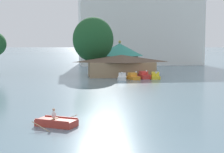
{
  "coord_description": "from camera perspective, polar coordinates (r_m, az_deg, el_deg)",
  "views": [
    {
      "loc": [
        -2.51,
        -28.43,
        6.2
      ],
      "look_at": [
        3.71,
        16.04,
        2.08
      ],
      "focal_mm": 54.87,
      "sensor_mm": 36.0,
      "label": 1
    }
  ],
  "objects": [
    {
      "name": "shoreline_tree_mid",
      "position": [
        72.3,
        -3.16,
        6.18
      ],
      "size": [
        8.57,
        8.57,
        12.07
      ],
      "color": "brown",
      "rests_on": "ground"
    },
    {
      "name": "background_building_block",
      "position": [
        111.71,
        4.55,
        8.24
      ],
      "size": [
        39.06,
        15.81,
        24.11
      ],
      "color": "silver",
      "rests_on": "ground"
    },
    {
      "name": "pedal_boat_orange",
      "position": [
        62.17,
        3.53,
        -0.05
      ],
      "size": [
        2.23,
        3.05,
        1.59
      ],
      "rotation": [
        0.0,
        0.0,
        -1.29
      ],
      "color": "orange",
      "rests_on": "ground"
    },
    {
      "name": "ground_plane",
      "position": [
        29.21,
        -2.87,
        -7.02
      ],
      "size": [
        2000.0,
        2000.0,
        0.0
      ],
      "primitive_type": "plane",
      "color": "slate"
    },
    {
      "name": "pedal_boat_red",
      "position": [
        63.96,
        5.37,
        0.15
      ],
      "size": [
        1.9,
        3.11,
        1.65
      ],
      "rotation": [
        0.0,
        0.0,
        -1.46
      ],
      "color": "red",
      "rests_on": "ground"
    },
    {
      "name": "pedal_boat_white",
      "position": [
        61.27,
        1.7,
        -0.09
      ],
      "size": [
        1.94,
        2.55,
        1.5
      ],
      "rotation": [
        0.0,
        0.0,
        -1.79
      ],
      "color": "white",
      "rests_on": "ground"
    },
    {
      "name": "rowboat_with_rower",
      "position": [
        26.88,
        -9.25,
        -7.53
      ],
      "size": [
        3.48,
        3.98,
        1.58
      ],
      "rotation": [
        0.0,
        0.0,
        5.76
      ],
      "color": "#B7382D",
      "rests_on": "ground"
    },
    {
      "name": "pedal_boat_yellow",
      "position": [
        63.57,
        7.23,
        0.06
      ],
      "size": [
        1.9,
        2.72,
        1.46
      ],
      "rotation": [
        0.0,
        0.0,
        -1.72
      ],
      "color": "yellow",
      "rests_on": "ground"
    },
    {
      "name": "boathouse",
      "position": [
        67.51,
        1.59,
        1.89
      ],
      "size": [
        13.85,
        6.2,
        4.3
      ],
      "color": "#9E7F5B",
      "rests_on": "ground"
    },
    {
      "name": "green_roof_pavilion",
      "position": [
        83.1,
        1.29,
        3.52
      ],
      "size": [
        11.33,
        11.33,
        7.35
      ],
      "color": "brown",
      "rests_on": "ground"
    }
  ]
}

